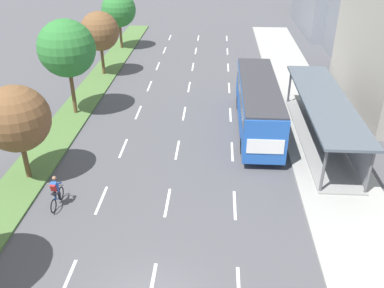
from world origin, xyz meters
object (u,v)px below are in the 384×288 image
(bus_shelter, at_px, (327,116))
(median_tree_third, at_px, (67,49))
(bus, at_px, (258,101))
(median_tree_fifth, at_px, (119,10))
(median_tree_fourth, at_px, (100,31))
(median_tree_second, at_px, (16,119))
(cyclist, at_px, (56,193))

(bus_shelter, xyz_separation_m, median_tree_third, (-17.68, 3.29, 3.13))
(bus_shelter, height_order, bus, bus)
(median_tree_third, height_order, median_tree_fifth, median_tree_third)
(median_tree_fourth, bearing_deg, bus, -37.97)
(bus_shelter, height_order, median_tree_second, median_tree_second)
(median_tree_fourth, xyz_separation_m, median_tree_fifth, (-0.18, 8.83, 0.19))
(cyclist, relative_size, median_tree_fourth, 0.32)
(bus_shelter, xyz_separation_m, bus, (-4.28, 1.62, 0.20))
(bus_shelter, bearing_deg, cyclist, -152.32)
(median_tree_third, bearing_deg, median_tree_fifth, 90.75)
(median_tree_fifth, bearing_deg, median_tree_second, -89.43)
(bus_shelter, height_order, cyclist, bus_shelter)
(cyclist, distance_m, median_tree_third, 12.26)
(bus, height_order, cyclist, bus)
(median_tree_fifth, bearing_deg, median_tree_third, -89.25)
(cyclist, height_order, median_tree_fifth, median_tree_fifth)
(bus, xyz_separation_m, median_tree_third, (-13.40, 1.67, 2.93))
(bus, bearing_deg, median_tree_second, -151.84)
(cyclist, bearing_deg, bus, 41.37)
(median_tree_third, bearing_deg, bus, -7.11)
(median_tree_second, bearing_deg, bus, 28.16)
(bus, relative_size, median_tree_second, 2.08)
(bus, xyz_separation_m, median_tree_second, (-13.37, -7.15, 1.66))
(bus_shelter, bearing_deg, median_tree_fourth, 145.65)
(median_tree_second, bearing_deg, median_tree_fifth, 90.57)
(bus_shelter, xyz_separation_m, cyclist, (-15.14, -7.94, -1.08))
(median_tree_fourth, distance_m, median_tree_fifth, 8.83)
(bus, height_order, median_tree_fifth, median_tree_fifth)
(bus_shelter, xyz_separation_m, median_tree_second, (-17.65, -5.53, 1.87))
(cyclist, bearing_deg, median_tree_third, 102.77)
(median_tree_third, relative_size, median_tree_fifth, 1.15)
(median_tree_second, distance_m, median_tree_fifth, 26.49)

